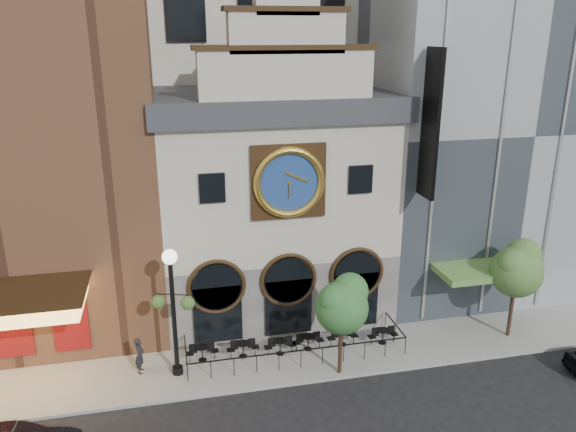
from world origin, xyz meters
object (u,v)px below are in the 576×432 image
(tree_left, at_px, (342,303))
(tree_right, at_px, (517,268))
(bistro_2, at_px, (280,346))
(pedestrian, at_px, (140,355))
(bistro_3, at_px, (308,341))
(bistro_4, at_px, (343,337))
(bistro_0, at_px, (202,352))
(lamppost, at_px, (173,299))
(bistro_1, at_px, (243,348))
(bistro_5, at_px, (383,335))

(tree_left, height_order, tree_right, tree_right)
(bistro_2, distance_m, pedestrian, 6.68)
(bistro_2, bearing_deg, bistro_3, 4.37)
(bistro_2, bearing_deg, pedestrian, -179.41)
(bistro_4, bearing_deg, bistro_3, -179.01)
(bistro_0, relative_size, lamppost, 0.25)
(bistro_2, distance_m, bistro_3, 1.46)
(bistro_4, height_order, pedestrian, pedestrian)
(bistro_4, bearing_deg, bistro_0, 178.97)
(bistro_1, xyz_separation_m, bistro_5, (7.13, -0.32, 0.00))
(lamppost, xyz_separation_m, tree_left, (7.44, -1.51, -0.29))
(lamppost, bearing_deg, tree_left, 6.29)
(bistro_5, bearing_deg, bistro_4, 171.85)
(tree_right, bearing_deg, pedestrian, 177.80)
(bistro_3, distance_m, lamppost, 7.30)
(bistro_4, height_order, tree_right, tree_right)
(bistro_1, relative_size, tree_left, 0.33)
(bistro_5, relative_size, tree_right, 0.30)
(tree_left, relative_size, tree_right, 0.93)
(bistro_2, bearing_deg, lamppost, -173.62)
(bistro_2, xyz_separation_m, bistro_5, (5.31, -0.15, 0.00))
(pedestrian, bearing_deg, bistro_0, -75.85)
(bistro_0, height_order, pedestrian, pedestrian)
(bistro_4, height_order, lamppost, lamppost)
(bistro_0, bearing_deg, bistro_1, -2.82)
(bistro_1, xyz_separation_m, tree_right, (13.90, -0.96, 3.36))
(bistro_4, distance_m, lamppost, 8.95)
(lamppost, bearing_deg, bistro_0, 52.26)
(bistro_4, distance_m, bistro_5, 2.07)
(pedestrian, xyz_separation_m, tree_right, (18.75, -0.72, 2.94))
(bistro_0, xyz_separation_m, bistro_1, (1.97, -0.10, 0.00))
(bistro_1, height_order, pedestrian, pedestrian)
(bistro_0, xyz_separation_m, tree_right, (15.87, -1.06, 3.36))
(bistro_5, height_order, tree_right, tree_right)
(bistro_2, bearing_deg, tree_right, -3.73)
(bistro_0, relative_size, bistro_4, 1.00)
(lamppost, bearing_deg, pedestrian, -178.42)
(bistro_1, relative_size, bistro_3, 1.00)
(tree_left, bearing_deg, bistro_1, 152.21)
(bistro_3, distance_m, tree_left, 3.91)
(bistro_3, distance_m, bistro_4, 1.81)
(bistro_0, distance_m, bistro_2, 3.79)
(bistro_3, bearing_deg, tree_right, -4.83)
(bistro_1, xyz_separation_m, bistro_2, (1.81, -0.17, 0.00))
(bistro_3, bearing_deg, bistro_0, 178.27)
(bistro_4, xyz_separation_m, tree_left, (-0.82, -2.21, 3.09))
(bistro_4, height_order, bistro_5, same)
(bistro_1, bearing_deg, tree_left, -27.79)
(lamppost, bearing_deg, bistro_3, 23.73)
(bistro_4, bearing_deg, tree_right, -6.02)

